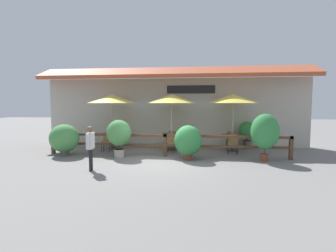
{
  "coord_description": "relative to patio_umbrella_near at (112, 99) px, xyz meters",
  "views": [
    {
      "loc": [
        1.55,
        -9.94,
        2.25
      ],
      "look_at": [
        0.06,
        1.57,
        1.26
      ],
      "focal_mm": 28.0,
      "sensor_mm": 36.0,
      "label": 1
    }
  ],
  "objects": [
    {
      "name": "ground_plane",
      "position": [
        2.9,
        -2.65,
        -2.49
      ],
      "size": [
        60.0,
        60.0,
        0.0
      ],
      "primitive_type": "plane",
      "color": "slate"
    },
    {
      "name": "building_facade",
      "position": [
        2.9,
        1.46,
        -0.32
      ],
      "size": [
        14.28,
        1.49,
        4.23
      ],
      "color": "#BCB7A8",
      "rests_on": "ground"
    },
    {
      "name": "patio_railing",
      "position": [
        2.9,
        -1.6,
        -1.79
      ],
      "size": [
        10.4,
        0.14,
        0.95
      ],
      "color": "brown",
      "rests_on": "ground"
    },
    {
      "name": "patio_umbrella_near",
      "position": [
        0.0,
        0.0,
        0.0
      ],
      "size": [
        2.41,
        2.41,
        2.74
      ],
      "color": "#B7B2A8",
      "rests_on": "ground"
    },
    {
      "name": "dining_table_near",
      "position": [
        0.0,
        0.0,
        -1.86
      ],
      "size": [
        0.99,
        0.99,
        0.78
      ],
      "color": "#4C3826",
      "rests_on": "ground"
    },
    {
      "name": "chair_near_streetside",
      "position": [
        -0.01,
        -0.76,
        -1.99
      ],
      "size": [
        0.46,
        0.46,
        0.87
      ],
      "rotation": [
        0.0,
        0.0,
        0.11
      ],
      "color": "olive",
      "rests_on": "ground"
    },
    {
      "name": "chair_near_wallside",
      "position": [
        0.02,
        0.76,
        -1.99
      ],
      "size": [
        0.49,
        0.49,
        0.87
      ],
      "rotation": [
        0.0,
        0.0,
        2.96
      ],
      "color": "olive",
      "rests_on": "ground"
    },
    {
      "name": "patio_umbrella_middle",
      "position": [
        2.98,
        -0.01,
        0.0
      ],
      "size": [
        2.41,
        2.41,
        2.74
      ],
      "color": "#B7B2A8",
      "rests_on": "ground"
    },
    {
      "name": "dining_table_middle",
      "position": [
        2.98,
        -0.01,
        -1.86
      ],
      "size": [
        0.99,
        0.99,
        0.78
      ],
      "color": "#4C3826",
      "rests_on": "ground"
    },
    {
      "name": "chair_middle_streetside",
      "position": [
        3.06,
        -0.79,
        -1.99
      ],
      "size": [
        0.49,
        0.49,
        0.87
      ],
      "rotation": [
        0.0,
        0.0,
        -0.17
      ],
      "color": "olive",
      "rests_on": "ground"
    },
    {
      "name": "chair_middle_wallside",
      "position": [
        2.97,
        0.77,
        -1.99
      ],
      "size": [
        0.51,
        0.51,
        0.87
      ],
      "rotation": [
        0.0,
        0.0,
        2.91
      ],
      "color": "olive",
      "rests_on": "ground"
    },
    {
      "name": "patio_umbrella_far",
      "position": [
        5.9,
        0.1,
        0.0
      ],
      "size": [
        2.41,
        2.41,
        2.74
      ],
      "color": "#B7B2A8",
      "rests_on": "ground"
    },
    {
      "name": "dining_table_far",
      "position": [
        5.9,
        0.1,
        -1.86
      ],
      "size": [
        0.99,
        0.99,
        0.78
      ],
      "color": "#4C3826",
      "rests_on": "ground"
    },
    {
      "name": "chair_far_streetside",
      "position": [
        5.85,
        -0.63,
        -1.99
      ],
      "size": [
        0.51,
        0.51,
        0.87
      ],
      "rotation": [
        0.0,
        0.0,
        -0.23
      ],
      "color": "olive",
      "rests_on": "ground"
    },
    {
      "name": "chair_far_wallside",
      "position": [
        5.91,
        0.82,
        -1.99
      ],
      "size": [
        0.42,
        0.42,
        0.87
      ],
      "rotation": [
        0.0,
        0.0,
        3.15
      ],
      "color": "olive",
      "rests_on": "ground"
    },
    {
      "name": "potted_plant_corner_fern",
      "position": [
        6.89,
        -2.1,
        -1.33
      ],
      "size": [
        1.08,
        0.97,
        1.86
      ],
      "color": "brown",
      "rests_on": "ground"
    },
    {
      "name": "potted_plant_entrance_palm",
      "position": [
        -1.47,
        -1.98,
        -1.75
      ],
      "size": [
        1.28,
        1.15,
        1.36
      ],
      "color": "#564C47",
      "rests_on": "ground"
    },
    {
      "name": "potted_plant_broad_leaf",
      "position": [
        1.0,
        -2.03,
        -1.51
      ],
      "size": [
        1.03,
        0.93,
        1.58
      ],
      "color": "#B7AD99",
      "rests_on": "ground"
    },
    {
      "name": "potted_plant_small_flowering",
      "position": [
        3.91,
        -2.16,
        -1.73
      ],
      "size": [
        1.1,
        0.99,
        1.39
      ],
      "color": "brown",
      "rests_on": "ground"
    },
    {
      "name": "potted_plant_tall_tropical",
      "position": [
        6.73,
        0.9,
        -1.63
      ],
      "size": [
        0.85,
        0.76,
        1.35
      ],
      "color": "#564C47",
      "rests_on": "ground"
    },
    {
      "name": "pedestrian",
      "position": [
        0.77,
        -4.34,
        -1.52
      ],
      "size": [
        0.24,
        0.53,
        1.51
      ],
      "rotation": [
        0.0,
        0.0,
        -1.43
      ],
      "color": "black",
      "rests_on": "ground"
    }
  ]
}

